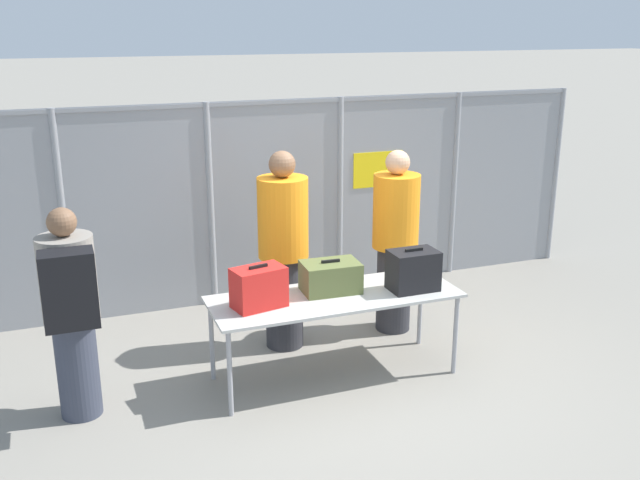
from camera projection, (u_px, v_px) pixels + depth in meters
name	position (u px, v px, depth m)	size (l,w,h in m)	color
ground_plane	(353.00, 378.00, 6.14)	(120.00, 120.00, 0.00)	gray
fence_section	(278.00, 196.00, 7.70)	(7.39, 0.07, 2.17)	gray
inspection_table	(335.00, 301.00, 5.98)	(2.11, 0.75, 0.75)	#B2B2AD
suitcase_red	(259.00, 287.00, 5.68)	(0.46, 0.33, 0.35)	red
suitcase_olive	(331.00, 277.00, 6.02)	(0.50, 0.34, 0.28)	#566033
suitcase_black	(413.00, 270.00, 6.05)	(0.41, 0.27, 0.37)	black
traveler_hooded	(71.00, 308.00, 5.27)	(0.41, 0.64, 1.67)	#383D4C
security_worker_near	(283.00, 248.00, 6.50)	(0.46, 0.46, 1.86)	#2D2D33
security_worker_far	(395.00, 239.00, 6.87)	(0.45, 0.45, 1.80)	#2D2D33
utility_trailer	(308.00, 204.00, 10.51)	(3.79, 1.93, 0.61)	#4C6B47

